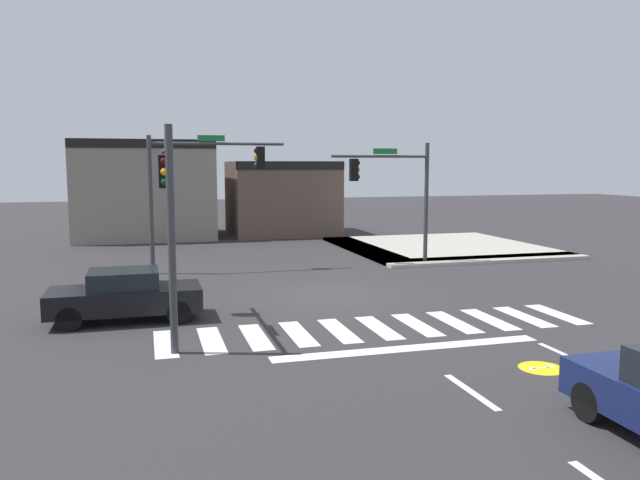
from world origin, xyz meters
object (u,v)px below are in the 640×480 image
(traffic_signal_southwest, at_px, (167,195))
(car_black, at_px, (125,295))
(traffic_signal_northwest, at_px, (202,176))
(traffic_signal_northeast, at_px, (393,183))

(traffic_signal_southwest, relative_size, car_black, 1.27)
(traffic_signal_southwest, height_order, car_black, traffic_signal_southwest)
(traffic_signal_northwest, bearing_deg, traffic_signal_northeast, -3.88)
(traffic_signal_southwest, bearing_deg, car_black, 35.39)
(traffic_signal_northwest, relative_size, car_black, 1.34)
(traffic_signal_southwest, height_order, traffic_signal_northwest, traffic_signal_northwest)
(traffic_signal_northwest, bearing_deg, traffic_signal_southwest, -100.24)
(traffic_signal_southwest, distance_m, car_black, 3.54)
(traffic_signal_southwest, distance_m, traffic_signal_northwest, 9.58)
(traffic_signal_southwest, bearing_deg, traffic_signal_northeast, -48.10)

